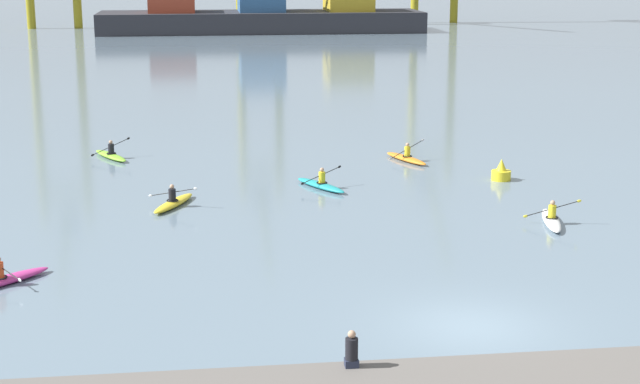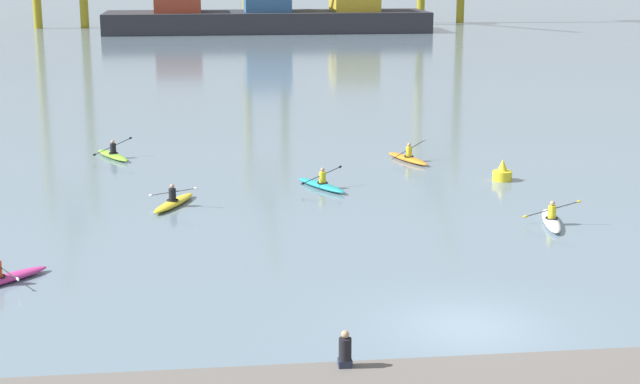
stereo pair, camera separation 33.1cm
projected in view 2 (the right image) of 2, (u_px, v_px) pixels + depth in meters
ground_plane at (468, 327)px, 26.94m from camera, size 800.00×800.00×0.00m
container_barge at (270, 13)px, 130.48m from camera, size 43.40×11.04×7.94m
channel_buoy at (502, 173)px, 44.41m from camera, size 0.90×0.90×1.00m
kayak_yellow at (174, 202)px, 39.92m from camera, size 2.06×3.34×0.95m
kayak_magenta at (0, 279)px, 30.44m from camera, size 2.87×2.79×0.95m
kayak_white at (551, 220)px, 37.22m from camera, size 2.15×3.45×1.02m
kayak_orange at (408, 158)px, 48.62m from camera, size 2.02×3.38×1.08m
kayak_teal at (321, 184)px, 42.98m from camera, size 2.18×3.26×0.95m
kayak_lime at (113, 155)px, 49.41m from camera, size 2.17×3.27×1.01m
seated_onlooker at (345, 351)px, 22.39m from camera, size 0.32×0.30×0.90m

